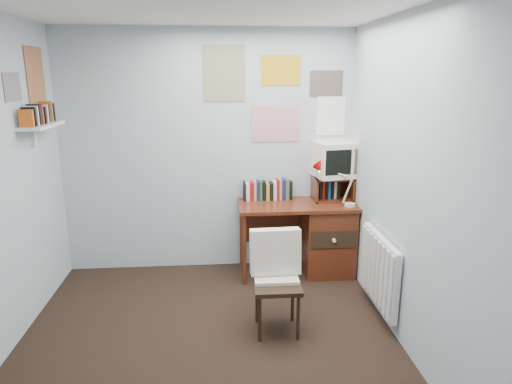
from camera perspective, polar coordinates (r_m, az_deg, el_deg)
ground at (r=3.60m, az=-5.97°, el=-20.20°), size 3.50×3.50×0.00m
back_wall at (r=4.78m, az=-6.00°, el=4.88°), size 3.00×0.02×2.50m
right_wall at (r=3.37m, az=19.84°, el=-0.06°), size 0.02×3.50×2.50m
desk at (r=4.85m, az=8.24°, el=-5.37°), size 1.20×0.55×0.76m
desk_chair at (r=3.74m, az=2.65°, el=-11.62°), size 0.41×0.40×0.80m
desk_lamp at (r=4.62m, az=11.76°, el=0.62°), size 0.32×0.29×0.40m
tv_riser at (r=4.84m, az=9.52°, el=0.48°), size 0.40×0.30×0.25m
crt_tv at (r=4.80m, az=9.87°, el=4.28°), size 0.48×0.45×0.40m
book_row at (r=4.80m, az=2.00°, el=0.36°), size 0.60×0.14×0.22m
radiator at (r=4.10m, az=15.15°, el=-9.38°), size 0.09×0.80×0.60m
wall_shelf at (r=4.35m, az=-25.24°, el=7.54°), size 0.20×0.62×0.24m
posters_back at (r=4.74m, az=2.48°, el=12.17°), size 1.20×0.01×0.90m
posters_left at (r=4.36m, az=-26.97°, el=12.40°), size 0.01×0.70×0.60m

